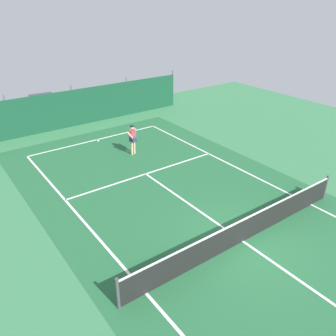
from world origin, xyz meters
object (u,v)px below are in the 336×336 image
Objects in this scene: tennis_net at (244,230)px; parked_car at (45,108)px; tennis_ball_near_player at (130,129)px; tennis_player at (133,138)px.

parked_car is at bearing 93.86° from tennis_net.
tennis_net reaches higher than tennis_ball_near_player.
parked_car reaches higher than tennis_ball_near_player.
tennis_player reaches higher than tennis_ball_near_player.
parked_car reaches higher than tennis_player.
tennis_net is 6.17× the size of tennis_player.
tennis_player is 8.80m from parked_car.
parked_car is (-3.71, 5.16, 0.81)m from tennis_ball_near_player.
tennis_player is at bearing 85.19° from tennis_net.
tennis_net is 2.34× the size of parked_car.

